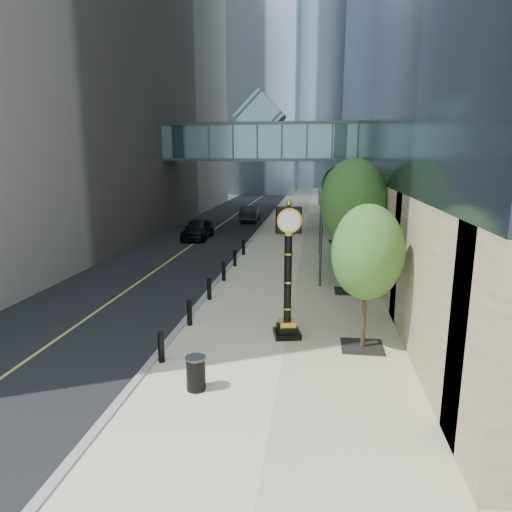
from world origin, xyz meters
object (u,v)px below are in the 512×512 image
Objects in this scene: street_clock at (288,280)px; pedestrian at (354,258)px; car_near at (198,229)px; car_far at (250,213)px; trash_bin at (196,374)px.

street_clock is 3.07× the size of pedestrian.
car_near is at bearing 100.42° from street_clock.
car_far is (2.60, 10.47, -0.01)m from car_near.
street_clock is 1.02× the size of car_far.
trash_bin is 23.89m from car_near.
pedestrian reaches higher than car_far.
car_far reaches higher than trash_bin.
car_near is 0.98× the size of car_far.
street_clock is 30.03m from car_far.
car_far is at bearing 95.86° from trash_bin.
trash_bin is 0.57× the size of pedestrian.
pedestrian is 14.50m from car_near.
pedestrian is (3.02, 9.88, -1.30)m from street_clock.
car_far is at bearing 75.84° from car_near.
pedestrian reaches higher than car_near.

